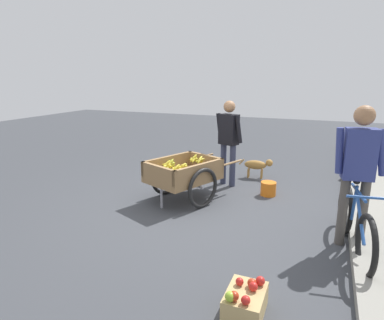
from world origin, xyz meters
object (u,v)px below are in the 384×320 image
object	(u,v)px
plastic_bucket	(268,189)
bicycle	(355,223)
fruit_cart	(183,175)
cyclist_person	(358,164)
fire_hydrant	(354,161)
vendor_person	(229,136)
dog	(257,165)
apple_crate	(245,302)

from	to	relation	value
plastic_bucket	bicycle	bearing A→B (deg)	39.01
fruit_cart	plastic_bucket	world-z (taller)	fruit_cart
cyclist_person	fire_hydrant	size ratio (longest dim) A/B	2.53
vendor_person	plastic_bucket	size ratio (longest dim) A/B	6.01
vendor_person	fire_hydrant	size ratio (longest dim) A/B	2.36
plastic_bucket	cyclist_person	bearing A→B (deg)	41.35
vendor_person	bicycle	size ratio (longest dim) A/B	0.96
fruit_cart	cyclist_person	size ratio (longest dim) A/B	1.07
fruit_cart	dog	xyz separation A→B (m)	(-1.71, 0.88, -0.17)
bicycle	plastic_bucket	bearing A→B (deg)	-140.99
fruit_cart	bicycle	distance (m)	2.62
fruit_cart	vendor_person	distance (m)	1.25
fruit_cart	apple_crate	size ratio (longest dim) A/B	4.12
dog	cyclist_person	bearing A→B (deg)	34.64
dog	fire_hydrant	xyz separation A→B (m)	(-0.83, 1.79, 0.06)
fire_hydrant	apple_crate	world-z (taller)	fire_hydrant
bicycle	apple_crate	xyz separation A→B (m)	(1.54, -0.91, -0.23)
cyclist_person	dog	distance (m)	2.92
bicycle	apple_crate	bearing A→B (deg)	-30.55
cyclist_person	fruit_cart	bearing A→B (deg)	-103.94
fire_hydrant	plastic_bucket	size ratio (longest dim) A/B	2.55
vendor_person	apple_crate	world-z (taller)	vendor_person
fruit_cart	vendor_person	bearing A→B (deg)	157.02
fire_hydrant	bicycle	bearing A→B (deg)	-2.84
plastic_bucket	fruit_cart	bearing A→B (deg)	-58.72
vendor_person	plastic_bucket	xyz separation A→B (m)	(0.29, 0.82, -0.82)
bicycle	fire_hydrant	xyz separation A→B (m)	(-3.30, 0.16, -0.02)
cyclist_person	bicycle	bearing A→B (deg)	9.39
cyclist_person	apple_crate	world-z (taller)	cyclist_person
bicycle	dog	world-z (taller)	bicycle
plastic_bucket	fire_hydrant	bearing A→B (deg)	141.47
dog	plastic_bucket	world-z (taller)	dog
plastic_bucket	vendor_person	bearing A→B (deg)	-109.47
apple_crate	cyclist_person	bearing A→B (deg)	152.38
fruit_cart	bicycle	size ratio (longest dim) A/B	1.10
fire_hydrant	vendor_person	bearing A→B (deg)	-56.38
cyclist_person	plastic_bucket	size ratio (longest dim) A/B	6.46
dog	fire_hydrant	bearing A→B (deg)	114.79
bicycle	cyclist_person	world-z (taller)	cyclist_person
fruit_cart	apple_crate	bearing A→B (deg)	34.61
cyclist_person	dog	xyz separation A→B (m)	(-2.32, -1.60, -0.75)
fruit_cart	fire_hydrant	xyz separation A→B (m)	(-2.53, 2.67, -0.11)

